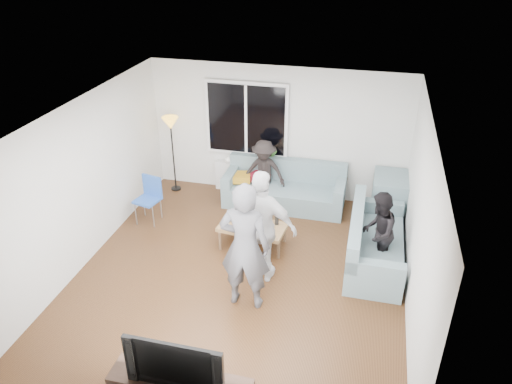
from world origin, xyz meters
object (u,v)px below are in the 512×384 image
(sofa_right_section, at_px, (376,239))
(floor_lamp, at_px, (173,155))
(sofa_back_section, at_px, (284,186))
(side_chair, at_px, (147,201))
(spectator_back, at_px, (264,172))
(coffee_table, at_px, (253,236))
(spectator_right, at_px, (378,232))
(television, at_px, (178,358))
(player_right, at_px, (262,228))
(player_left, at_px, (245,247))

(sofa_right_section, xyz_separation_m, floor_lamp, (-4.07, 1.55, 0.36))
(sofa_back_section, height_order, side_chair, side_chair)
(side_chair, relative_size, spectator_back, 0.66)
(floor_lamp, bearing_deg, coffee_table, -38.02)
(coffee_table, relative_size, spectator_right, 0.82)
(sofa_right_section, bearing_deg, sofa_back_section, 50.92)
(television, bearing_deg, sofa_right_section, 58.80)
(floor_lamp, distance_m, player_right, 3.37)
(side_chair, distance_m, television, 4.15)
(television, bearing_deg, spectator_back, 91.98)
(player_right, xyz_separation_m, spectator_back, (-0.50, 2.31, -0.25))
(coffee_table, relative_size, side_chair, 1.28)
(player_left, distance_m, spectator_back, 2.97)
(side_chair, bearing_deg, sofa_back_section, 40.27)
(spectator_back, xyz_separation_m, television, (0.17, -4.80, 0.11))
(player_left, bearing_deg, sofa_back_section, -89.97)
(player_right, relative_size, spectator_back, 1.39)
(spectator_right, bearing_deg, spectator_back, -119.15)
(floor_lamp, bearing_deg, sofa_back_section, -2.74)
(coffee_table, bearing_deg, player_left, -79.97)
(sofa_right_section, bearing_deg, spectator_right, -180.00)
(sofa_right_section, xyz_separation_m, side_chair, (-4.07, 0.26, 0.01))
(spectator_right, bearing_deg, coffee_table, -85.80)
(coffee_table, relative_size, player_left, 0.57)
(spectator_back, bearing_deg, floor_lamp, 179.19)
(player_left, bearing_deg, floor_lamp, -52.57)
(floor_lamp, distance_m, spectator_right, 4.43)
(coffee_table, distance_m, spectator_back, 1.59)
(side_chair, distance_m, player_left, 2.92)
(coffee_table, distance_m, player_left, 1.62)
(coffee_table, bearing_deg, floor_lamp, 141.98)
(player_right, xyz_separation_m, television, (-0.33, -2.49, -0.15))
(coffee_table, height_order, spectator_right, spectator_right)
(sofa_back_section, xyz_separation_m, spectator_right, (1.77, -1.62, 0.24))
(sofa_right_section, xyz_separation_m, coffee_table, (-2.02, -0.05, -0.22))
(sofa_right_section, xyz_separation_m, player_left, (-1.77, -1.46, 0.54))
(floor_lamp, relative_size, spectator_back, 1.20)
(spectator_right, bearing_deg, floor_lamp, -105.08)
(side_chair, bearing_deg, player_right, -11.59)
(player_left, distance_m, spectator_right, 2.20)
(sofa_right_section, height_order, television, television)
(player_left, bearing_deg, side_chair, -36.70)
(player_right, bearing_deg, television, 85.44)
(coffee_table, height_order, television, television)
(floor_lamp, xyz_separation_m, spectator_right, (4.07, -1.73, -0.11))
(spectator_right, bearing_deg, player_right, -60.90)
(coffee_table, distance_m, player_right, 1.11)
(sofa_back_section, xyz_separation_m, sofa_right_section, (1.77, -1.44, 0.00))
(spectator_back, bearing_deg, player_left, -80.43)
(spectator_right, bearing_deg, television, -24.67)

